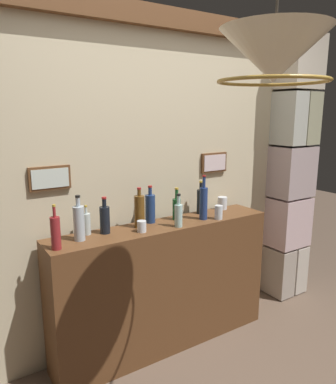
{
  "coord_description": "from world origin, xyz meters",
  "views": [
    {
      "loc": [
        -1.35,
        -1.29,
        1.76
      ],
      "look_at": [
        0.0,
        0.81,
        1.21
      ],
      "focal_mm": 34.41,
      "sensor_mm": 36.0,
      "label": 1
    }
  ],
  "objects_px": {
    "liquor_bottle_whiskey": "(105,219)",
    "liquor_bottle_port": "(150,208)",
    "liquor_bottle_rye": "(204,202)",
    "glass_tumbler_highball": "(142,226)",
    "liquor_bottle_rum": "(87,223)",
    "glass_tumbler_shot": "(219,212)",
    "liquor_bottle_vermouth": "(177,208)",
    "liquor_bottle_amaro": "(139,211)",
    "glass_tumbler_rocks": "(222,203)",
    "liquor_bottle_bourbon": "(56,233)",
    "liquor_bottle_sherry": "(201,201)",
    "liquor_bottle_gin": "(178,214)",
    "liquor_bottle_tequila": "(79,222)",
    "pendant_lamp": "(274,57)"
  },
  "relations": [
    {
      "from": "liquor_bottle_amaro",
      "to": "liquor_bottle_port",
      "type": "height_order",
      "value": "liquor_bottle_amaro"
    },
    {
      "from": "liquor_bottle_rum",
      "to": "pendant_lamp",
      "type": "distance_m",
      "value": 1.52
    },
    {
      "from": "liquor_bottle_amaro",
      "to": "liquor_bottle_tequila",
      "type": "relative_size",
      "value": 0.98
    },
    {
      "from": "liquor_bottle_bourbon",
      "to": "pendant_lamp",
      "type": "bearing_deg",
      "value": -51.52
    },
    {
      "from": "liquor_bottle_whiskey",
      "to": "liquor_bottle_port",
      "type": "distance_m",
      "value": 0.38
    },
    {
      "from": "liquor_bottle_rye",
      "to": "glass_tumbler_shot",
      "type": "relative_size",
      "value": 3.18
    },
    {
      "from": "liquor_bottle_amaro",
      "to": "liquor_bottle_tequila",
      "type": "distance_m",
      "value": 0.45
    },
    {
      "from": "liquor_bottle_whiskey",
      "to": "liquor_bottle_port",
      "type": "height_order",
      "value": "liquor_bottle_port"
    },
    {
      "from": "liquor_bottle_amaro",
      "to": "glass_tumbler_highball",
      "type": "relative_size",
      "value": 3.7
    },
    {
      "from": "liquor_bottle_bourbon",
      "to": "liquor_bottle_sherry",
      "type": "height_order",
      "value": "liquor_bottle_bourbon"
    },
    {
      "from": "glass_tumbler_rocks",
      "to": "glass_tumbler_shot",
      "type": "xyz_separation_m",
      "value": [
        -0.22,
        -0.21,
        0.0
      ]
    },
    {
      "from": "liquor_bottle_amaro",
      "to": "glass_tumbler_shot",
      "type": "xyz_separation_m",
      "value": [
        0.6,
        -0.15,
        -0.06
      ]
    },
    {
      "from": "liquor_bottle_whiskey",
      "to": "glass_tumbler_rocks",
      "type": "distance_m",
      "value": 1.07
    },
    {
      "from": "liquor_bottle_rye",
      "to": "glass_tumbler_highball",
      "type": "height_order",
      "value": "liquor_bottle_rye"
    },
    {
      "from": "liquor_bottle_rum",
      "to": "liquor_bottle_tequila",
      "type": "distance_m",
      "value": 0.12
    },
    {
      "from": "liquor_bottle_rye",
      "to": "glass_tumbler_rocks",
      "type": "bearing_deg",
      "value": 25.19
    },
    {
      "from": "liquor_bottle_port",
      "to": "liquor_bottle_amaro",
      "type": "bearing_deg",
      "value": -154.08
    },
    {
      "from": "liquor_bottle_amaro",
      "to": "glass_tumbler_rocks",
      "type": "xyz_separation_m",
      "value": [
        0.82,
        0.06,
        -0.07
      ]
    },
    {
      "from": "liquor_bottle_rye",
      "to": "liquor_bottle_port",
      "type": "distance_m",
      "value": 0.41
    },
    {
      "from": "liquor_bottle_whiskey",
      "to": "glass_tumbler_shot",
      "type": "height_order",
      "value": "liquor_bottle_whiskey"
    },
    {
      "from": "liquor_bottle_bourbon",
      "to": "glass_tumbler_shot",
      "type": "bearing_deg",
      "value": -1.88
    },
    {
      "from": "pendant_lamp",
      "to": "liquor_bottle_port",
      "type": "bearing_deg",
      "value": 89.85
    },
    {
      "from": "liquor_bottle_sherry",
      "to": "liquor_bottle_gin",
      "type": "bearing_deg",
      "value": -150.81
    },
    {
      "from": "liquor_bottle_bourbon",
      "to": "pendant_lamp",
      "type": "distance_m",
      "value": 1.5
    },
    {
      "from": "liquor_bottle_amaro",
      "to": "liquor_bottle_gin",
      "type": "distance_m",
      "value": 0.28
    },
    {
      "from": "liquor_bottle_rum",
      "to": "glass_tumbler_shot",
      "type": "distance_m",
      "value": 0.99
    },
    {
      "from": "liquor_bottle_bourbon",
      "to": "glass_tumbler_rocks",
      "type": "xyz_separation_m",
      "value": [
        1.43,
        0.17,
        -0.05
      ]
    },
    {
      "from": "glass_tumbler_shot",
      "to": "pendant_lamp",
      "type": "bearing_deg",
      "value": -118.47
    },
    {
      "from": "liquor_bottle_gin",
      "to": "liquor_bottle_tequila",
      "type": "height_order",
      "value": "liquor_bottle_tequila"
    },
    {
      "from": "liquor_bottle_tequila",
      "to": "glass_tumbler_rocks",
      "type": "relative_size",
      "value": 2.83
    },
    {
      "from": "liquor_bottle_vermouth",
      "to": "glass_tumbler_highball",
      "type": "xyz_separation_m",
      "value": [
        -0.36,
        -0.11,
        -0.05
      ]
    },
    {
      "from": "liquor_bottle_whiskey",
      "to": "liquor_bottle_bourbon",
      "type": "bearing_deg",
      "value": -161.87
    },
    {
      "from": "liquor_bottle_bourbon",
      "to": "glass_tumbler_highball",
      "type": "bearing_deg",
      "value": 0.97
    },
    {
      "from": "liquor_bottle_bourbon",
      "to": "liquor_bottle_rye",
      "type": "distance_m",
      "value": 1.12
    },
    {
      "from": "liquor_bottle_bourbon",
      "to": "liquor_bottle_sherry",
      "type": "xyz_separation_m",
      "value": [
        1.2,
        0.16,
        0.0
      ]
    },
    {
      "from": "liquor_bottle_vermouth",
      "to": "liquor_bottle_whiskey",
      "type": "distance_m",
      "value": 0.58
    },
    {
      "from": "liquor_bottle_bourbon",
      "to": "liquor_bottle_sherry",
      "type": "relative_size",
      "value": 1.03
    },
    {
      "from": "liquor_bottle_vermouth",
      "to": "liquor_bottle_rye",
      "type": "distance_m",
      "value": 0.21
    },
    {
      "from": "liquor_bottle_rye",
      "to": "glass_tumbler_highball",
      "type": "distance_m",
      "value": 0.54
    },
    {
      "from": "liquor_bottle_rum",
      "to": "liquor_bottle_whiskey",
      "type": "height_order",
      "value": "liquor_bottle_whiskey"
    },
    {
      "from": "liquor_bottle_gin",
      "to": "liquor_bottle_sherry",
      "type": "relative_size",
      "value": 0.9
    },
    {
      "from": "liquor_bottle_gin",
      "to": "liquor_bottle_bourbon",
      "type": "relative_size",
      "value": 0.87
    },
    {
      "from": "liquor_bottle_tequila",
      "to": "liquor_bottle_rye",
      "type": "height_order",
      "value": "liquor_bottle_rye"
    },
    {
      "from": "liquor_bottle_vermouth",
      "to": "liquor_bottle_rye",
      "type": "xyz_separation_m",
      "value": [
        0.18,
        -0.1,
        0.04
      ]
    },
    {
      "from": "liquor_bottle_bourbon",
      "to": "liquor_bottle_port",
      "type": "distance_m",
      "value": 0.76
    },
    {
      "from": "liquor_bottle_rum",
      "to": "liquor_bottle_whiskey",
      "type": "distance_m",
      "value": 0.12
    },
    {
      "from": "liquor_bottle_port",
      "to": "glass_tumbler_shot",
      "type": "distance_m",
      "value": 0.52
    },
    {
      "from": "liquor_bottle_rye",
      "to": "liquor_bottle_rum",
      "type": "bearing_deg",
      "value": 170.88
    },
    {
      "from": "liquor_bottle_rye",
      "to": "glass_tumbler_highball",
      "type": "relative_size",
      "value": 4.39
    },
    {
      "from": "liquor_bottle_gin",
      "to": "liquor_bottle_sherry",
      "type": "xyz_separation_m",
      "value": [
        0.35,
        0.19,
        0.01
      ]
    }
  ]
}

